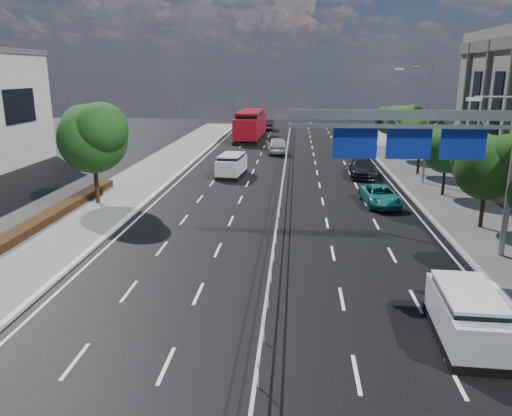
{
  "coord_description": "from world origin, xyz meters",
  "views": [
    {
      "loc": [
        0.92,
        -12.82,
        8.44
      ],
      "look_at": [
        -0.86,
        9.21,
        2.4
      ],
      "focal_mm": 35.0,
      "sensor_mm": 36.0,
      "label": 1
    }
  ],
  "objects_px": {
    "parked_car_teal": "(380,196)",
    "pedestrian_b": "(463,175)",
    "white_minivan": "(232,165)",
    "near_car_silver": "(277,145)",
    "red_bus": "(251,124)",
    "near_car_dark": "(267,125)",
    "silver_minivan": "(466,316)",
    "overhead_gantry": "(427,138)",
    "parked_car_dark": "(363,168)"
  },
  "relations": [
    {
      "from": "overhead_gantry",
      "to": "near_car_silver",
      "type": "xyz_separation_m",
      "value": [
        -7.86,
        30.44,
        -4.75
      ]
    },
    {
      "from": "silver_minivan",
      "to": "red_bus",
      "type": "bearing_deg",
      "value": 105.71
    },
    {
      "from": "overhead_gantry",
      "to": "white_minivan",
      "type": "xyz_separation_m",
      "value": [
        -11.14,
        17.86,
        -4.69
      ]
    },
    {
      "from": "overhead_gantry",
      "to": "red_bus",
      "type": "height_order",
      "value": "overhead_gantry"
    },
    {
      "from": "pedestrian_b",
      "to": "parked_car_teal",
      "type": "bearing_deg",
      "value": 75.27
    },
    {
      "from": "white_minivan",
      "to": "parked_car_teal",
      "type": "bearing_deg",
      "value": -32.44
    },
    {
      "from": "overhead_gantry",
      "to": "near_car_dark",
      "type": "relative_size",
      "value": 2.15
    },
    {
      "from": "parked_car_dark",
      "to": "pedestrian_b",
      "type": "xyz_separation_m",
      "value": [
        6.9,
        -3.99,
        0.32
      ]
    },
    {
      "from": "silver_minivan",
      "to": "near_car_silver",
      "type": "bearing_deg",
      "value": 103.91
    },
    {
      "from": "overhead_gantry",
      "to": "silver_minivan",
      "type": "relative_size",
      "value": 2.38
    },
    {
      "from": "silver_minivan",
      "to": "parked_car_teal",
      "type": "height_order",
      "value": "silver_minivan"
    },
    {
      "from": "red_bus",
      "to": "near_car_silver",
      "type": "xyz_separation_m",
      "value": [
        3.84,
        -11.15,
        -1.05
      ]
    },
    {
      "from": "red_bus",
      "to": "near_car_dark",
      "type": "bearing_deg",
      "value": 83.74
    },
    {
      "from": "red_bus",
      "to": "parked_car_teal",
      "type": "relative_size",
      "value": 2.74
    },
    {
      "from": "red_bus",
      "to": "silver_minivan",
      "type": "bearing_deg",
      "value": -74.9
    },
    {
      "from": "overhead_gantry",
      "to": "parked_car_teal",
      "type": "relative_size",
      "value": 2.27
    },
    {
      "from": "white_minivan",
      "to": "near_car_silver",
      "type": "distance_m",
      "value": 13.0
    },
    {
      "from": "overhead_gantry",
      "to": "parked_car_dark",
      "type": "distance_m",
      "value": 19.29
    },
    {
      "from": "near_car_silver",
      "to": "silver_minivan",
      "type": "distance_m",
      "value": 39.0
    },
    {
      "from": "red_bus",
      "to": "parked_car_dark",
      "type": "height_order",
      "value": "red_bus"
    },
    {
      "from": "near_car_silver",
      "to": "near_car_dark",
      "type": "distance_m",
      "value": 21.92
    },
    {
      "from": "red_bus",
      "to": "near_car_silver",
      "type": "relative_size",
      "value": 2.45
    },
    {
      "from": "overhead_gantry",
      "to": "near_car_dark",
      "type": "xyz_separation_m",
      "value": [
        -10.15,
        52.24,
        -4.82
      ]
    },
    {
      "from": "pedestrian_b",
      "to": "overhead_gantry",
      "type": "bearing_deg",
      "value": 103.06
    },
    {
      "from": "parked_car_teal",
      "to": "white_minivan",
      "type": "bearing_deg",
      "value": 137.06
    },
    {
      "from": "overhead_gantry",
      "to": "red_bus",
      "type": "distance_m",
      "value": 43.36
    },
    {
      "from": "overhead_gantry",
      "to": "silver_minivan",
      "type": "bearing_deg",
      "value": -91.76
    },
    {
      "from": "near_car_dark",
      "to": "parked_car_dark",
      "type": "distance_m",
      "value": 35.01
    },
    {
      "from": "white_minivan",
      "to": "red_bus",
      "type": "relative_size",
      "value": 0.36
    },
    {
      "from": "red_bus",
      "to": "parked_car_teal",
      "type": "distance_m",
      "value": 34.27
    },
    {
      "from": "red_bus",
      "to": "parked_car_dark",
      "type": "bearing_deg",
      "value": -61.4
    },
    {
      "from": "silver_minivan",
      "to": "parked_car_dark",
      "type": "relative_size",
      "value": 0.84
    },
    {
      "from": "near_car_dark",
      "to": "parked_car_dark",
      "type": "relative_size",
      "value": 0.93
    },
    {
      "from": "parked_car_teal",
      "to": "pedestrian_b",
      "type": "distance_m",
      "value": 8.74
    },
    {
      "from": "near_car_dark",
      "to": "overhead_gantry",
      "type": "bearing_deg",
      "value": 100.71
    },
    {
      "from": "near_car_silver",
      "to": "parked_car_teal",
      "type": "bearing_deg",
      "value": 103.3
    },
    {
      "from": "silver_minivan",
      "to": "pedestrian_b",
      "type": "xyz_separation_m",
      "value": [
        6.9,
        22.48,
        0.2
      ]
    },
    {
      "from": "parked_car_teal",
      "to": "pedestrian_b",
      "type": "relative_size",
      "value": 2.43
    },
    {
      "from": "white_minivan",
      "to": "red_bus",
      "type": "height_order",
      "value": "red_bus"
    },
    {
      "from": "red_bus",
      "to": "parked_car_teal",
      "type": "bearing_deg",
      "value": -68.41
    },
    {
      "from": "overhead_gantry",
      "to": "red_bus",
      "type": "xyz_separation_m",
      "value": [
        -11.7,
        41.59,
        -3.69
      ]
    },
    {
      "from": "overhead_gantry",
      "to": "silver_minivan",
      "type": "xyz_separation_m",
      "value": [
        -0.24,
        -7.81,
        -4.74
      ]
    },
    {
      "from": "overhead_gantry",
      "to": "near_car_dark",
      "type": "height_order",
      "value": "overhead_gantry"
    },
    {
      "from": "white_minivan",
      "to": "silver_minivan",
      "type": "bearing_deg",
      "value": -61.36
    },
    {
      "from": "parked_car_teal",
      "to": "pedestrian_b",
      "type": "bearing_deg",
      "value": 32.93
    },
    {
      "from": "parked_car_teal",
      "to": "red_bus",
      "type": "bearing_deg",
      "value": 104.68
    },
    {
      "from": "red_bus",
      "to": "near_car_dark",
      "type": "distance_m",
      "value": 10.83
    },
    {
      "from": "near_car_dark",
      "to": "silver_minivan",
      "type": "distance_m",
      "value": 60.87
    },
    {
      "from": "near_car_silver",
      "to": "silver_minivan",
      "type": "xyz_separation_m",
      "value": [
        7.62,
        -38.25,
        0.0
      ]
    },
    {
      "from": "silver_minivan",
      "to": "white_minivan",
      "type": "bearing_deg",
      "value": 115.66
    }
  ]
}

